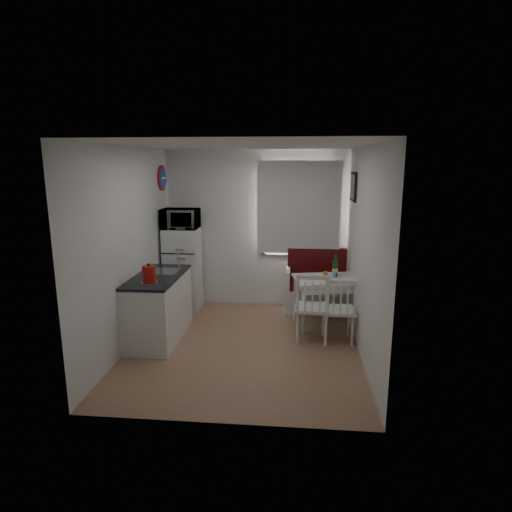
{
  "coord_description": "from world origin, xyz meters",
  "views": [
    {
      "loc": [
        0.65,
        -5.28,
        2.4
      ],
      "look_at": [
        0.11,
        0.5,
        1.12
      ],
      "focal_mm": 30.0,
      "sensor_mm": 36.0,
      "label": 1
    }
  ],
  "objects_px": {
    "kitchen_counter": "(159,307)",
    "microwave": "(180,219)",
    "kettle": "(149,275)",
    "dining_table": "(328,283)",
    "bench": "(328,291)",
    "chair_right": "(339,304)",
    "chair_left": "(313,301)",
    "fridge": "(183,269)",
    "wine_bottle": "(335,266)"
  },
  "relations": [
    {
      "from": "kitchen_counter",
      "to": "microwave",
      "type": "bearing_deg",
      "value": 89.06
    },
    {
      "from": "kettle",
      "to": "dining_table",
      "type": "bearing_deg",
      "value": 26.48
    },
    {
      "from": "bench",
      "to": "chair_right",
      "type": "height_order",
      "value": "bench"
    },
    {
      "from": "kitchen_counter",
      "to": "chair_left",
      "type": "relative_size",
      "value": 2.53
    },
    {
      "from": "chair_left",
      "to": "fridge",
      "type": "xyz_separation_m",
      "value": [
        -2.08,
        1.22,
        0.08
      ]
    },
    {
      "from": "chair_right",
      "to": "wine_bottle",
      "type": "height_order",
      "value": "wine_bottle"
    },
    {
      "from": "kettle",
      "to": "chair_left",
      "type": "bearing_deg",
      "value": 13.06
    },
    {
      "from": "bench",
      "to": "kettle",
      "type": "relative_size",
      "value": 5.28
    },
    {
      "from": "fridge",
      "to": "wine_bottle",
      "type": "relative_size",
      "value": 4.17
    },
    {
      "from": "microwave",
      "to": "kitchen_counter",
      "type": "bearing_deg",
      "value": -90.94
    },
    {
      "from": "dining_table",
      "to": "fridge",
      "type": "xyz_separation_m",
      "value": [
        -2.33,
        0.55,
        0.03
      ]
    },
    {
      "from": "kitchen_counter",
      "to": "bench",
      "type": "bearing_deg",
      "value": 29.43
    },
    {
      "from": "chair_right",
      "to": "kettle",
      "type": "relative_size",
      "value": 1.84
    },
    {
      "from": "chair_right",
      "to": "fridge",
      "type": "xyz_separation_m",
      "value": [
        -2.43,
        1.22,
        0.11
      ]
    },
    {
      "from": "fridge",
      "to": "dining_table",
      "type": "bearing_deg",
      "value": -13.34
    },
    {
      "from": "chair_left",
      "to": "microwave",
      "type": "distance_m",
      "value": 2.56
    },
    {
      "from": "chair_left",
      "to": "fridge",
      "type": "bearing_deg",
      "value": 151.56
    },
    {
      "from": "dining_table",
      "to": "chair_right",
      "type": "distance_m",
      "value": 0.68
    },
    {
      "from": "microwave",
      "to": "kettle",
      "type": "relative_size",
      "value": 2.17
    },
    {
      "from": "kitchen_counter",
      "to": "kettle",
      "type": "xyz_separation_m",
      "value": [
        0.05,
        -0.45,
        0.58
      ]
    },
    {
      "from": "chair_right",
      "to": "microwave",
      "type": "xyz_separation_m",
      "value": [
        -2.43,
        1.17,
        0.95
      ]
    },
    {
      "from": "microwave",
      "to": "wine_bottle",
      "type": "bearing_deg",
      "value": -9.4
    },
    {
      "from": "microwave",
      "to": "chair_left",
      "type": "bearing_deg",
      "value": -29.41
    },
    {
      "from": "wine_bottle",
      "to": "chair_left",
      "type": "bearing_deg",
      "value": -114.45
    },
    {
      "from": "microwave",
      "to": "wine_bottle",
      "type": "relative_size",
      "value": 1.78
    },
    {
      "from": "chair_right",
      "to": "microwave",
      "type": "relative_size",
      "value": 0.85
    },
    {
      "from": "chair_left",
      "to": "bench",
      "type": "bearing_deg",
      "value": 79.08
    },
    {
      "from": "chair_left",
      "to": "wine_bottle",
      "type": "bearing_deg",
      "value": 67.55
    },
    {
      "from": "chair_right",
      "to": "kettle",
      "type": "xyz_separation_m",
      "value": [
        -2.4,
        -0.48,
        0.47
      ]
    },
    {
      "from": "chair_left",
      "to": "microwave",
      "type": "height_order",
      "value": "microwave"
    },
    {
      "from": "bench",
      "to": "microwave",
      "type": "xyz_separation_m",
      "value": [
        -2.39,
        -0.16,
        1.18
      ]
    },
    {
      "from": "kitchen_counter",
      "to": "dining_table",
      "type": "bearing_deg",
      "value": 16.41
    },
    {
      "from": "chair_right",
      "to": "microwave",
      "type": "distance_m",
      "value": 2.86
    },
    {
      "from": "bench",
      "to": "kettle",
      "type": "distance_m",
      "value": 3.05
    },
    {
      "from": "dining_table",
      "to": "wine_bottle",
      "type": "height_order",
      "value": "wine_bottle"
    },
    {
      "from": "kitchen_counter",
      "to": "fridge",
      "type": "xyz_separation_m",
      "value": [
        0.02,
        1.24,
        0.22
      ]
    },
    {
      "from": "wine_bottle",
      "to": "fridge",
      "type": "bearing_deg",
      "value": 169.46
    },
    {
      "from": "fridge",
      "to": "kitchen_counter",
      "type": "bearing_deg",
      "value": -90.9
    },
    {
      "from": "kitchen_counter",
      "to": "microwave",
      "type": "relative_size",
      "value": 2.28
    },
    {
      "from": "dining_table",
      "to": "microwave",
      "type": "relative_size",
      "value": 1.89
    },
    {
      "from": "bench",
      "to": "kettle",
      "type": "xyz_separation_m",
      "value": [
        -2.36,
        -1.81,
        0.7
      ]
    },
    {
      "from": "bench",
      "to": "fridge",
      "type": "height_order",
      "value": "fridge"
    },
    {
      "from": "kitchen_counter",
      "to": "fridge",
      "type": "distance_m",
      "value": 1.26
    },
    {
      "from": "microwave",
      "to": "wine_bottle",
      "type": "height_order",
      "value": "microwave"
    },
    {
      "from": "bench",
      "to": "kitchen_counter",
      "type": "bearing_deg",
      "value": -150.57
    },
    {
      "from": "dining_table",
      "to": "microwave",
      "type": "bearing_deg",
      "value": 156.39
    },
    {
      "from": "dining_table",
      "to": "chair_right",
      "type": "bearing_deg",
      "value": -92.88
    },
    {
      "from": "dining_table",
      "to": "chair_right",
      "type": "relative_size",
      "value": 2.23
    },
    {
      "from": "kettle",
      "to": "chair_right",
      "type": "bearing_deg",
      "value": 11.34
    },
    {
      "from": "microwave",
      "to": "wine_bottle",
      "type": "distance_m",
      "value": 2.54
    }
  ]
}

